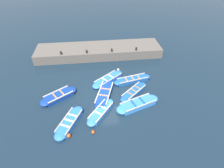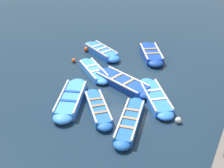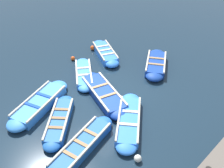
{
  "view_description": "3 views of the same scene",
  "coord_description": "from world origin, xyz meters",
  "px_view_note": "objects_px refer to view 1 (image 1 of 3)",
  "views": [
    {
      "loc": [
        -11.2,
        0.55,
        10.3
      ],
      "look_at": [
        0.94,
        -0.83,
        0.44
      ],
      "focal_mm": 28.0,
      "sensor_mm": 36.0,
      "label": 1
    },
    {
      "loc": [
        5.93,
        -12.85,
        8.76
      ],
      "look_at": [
        -0.41,
        -0.48,
        0.21
      ],
      "focal_mm": 50.0,
      "sensor_mm": 36.0,
      "label": 2
    },
    {
      "loc": [
        7.2,
        -6.74,
        7.93
      ],
      "look_at": [
        -0.26,
        0.73,
        0.23
      ],
      "focal_mm": 42.0,
      "sensor_mm": 36.0,
      "label": 3
    }
  ],
  "objects_px": {
    "bollard_mid_south": "(87,52)",
    "buoy_orange_near": "(93,132)",
    "buoy_white_drifting": "(69,136)",
    "boat_inner_gap": "(132,80)",
    "boat_outer_left": "(59,96)",
    "buoy_yellow_far": "(118,70)",
    "bollard_mid_north": "(112,50)",
    "boat_end_of_row": "(134,92)",
    "bollard_south": "(61,53)",
    "boat_drifting": "(105,94)",
    "boat_far_corner": "(108,79)",
    "boat_alongside": "(70,122)",
    "boat_centre": "(138,104)",
    "boat_bow_out": "(101,112)",
    "bollard_north": "(136,49)"
  },
  "relations": [
    {
      "from": "bollard_north",
      "to": "boat_inner_gap",
      "type": "bearing_deg",
      "value": 163.7
    },
    {
      "from": "boat_centre",
      "to": "bollard_mid_south",
      "type": "distance_m",
      "value": 8.5
    },
    {
      "from": "boat_outer_left",
      "to": "buoy_yellow_far",
      "type": "height_order",
      "value": "boat_outer_left"
    },
    {
      "from": "boat_centre",
      "to": "buoy_white_drifting",
      "type": "height_order",
      "value": "boat_centre"
    },
    {
      "from": "boat_outer_left",
      "to": "boat_end_of_row",
      "type": "bearing_deg",
      "value": -91.42
    },
    {
      "from": "boat_far_corner",
      "to": "buoy_white_drifting",
      "type": "xyz_separation_m",
      "value": [
        -5.94,
        3.25,
        -0.02
      ]
    },
    {
      "from": "boat_outer_left",
      "to": "boat_bow_out",
      "type": "distance_m",
      "value": 4.06
    },
    {
      "from": "boat_end_of_row",
      "to": "boat_inner_gap",
      "type": "height_order",
      "value": "boat_inner_gap"
    },
    {
      "from": "boat_far_corner",
      "to": "boat_bow_out",
      "type": "bearing_deg",
      "value": 166.97
    },
    {
      "from": "boat_end_of_row",
      "to": "bollard_south",
      "type": "xyz_separation_m",
      "value": [
        5.9,
        6.74,
        1.04
      ]
    },
    {
      "from": "boat_end_of_row",
      "to": "boat_bow_out",
      "type": "bearing_deg",
      "value": 123.42
    },
    {
      "from": "bollard_mid_north",
      "to": "bollard_mid_south",
      "type": "distance_m",
      "value": 2.73
    },
    {
      "from": "boat_far_corner",
      "to": "bollard_mid_north",
      "type": "relative_size",
      "value": 9.66
    },
    {
      "from": "boat_centre",
      "to": "bollard_mid_north",
      "type": "distance_m",
      "value": 7.6
    },
    {
      "from": "boat_drifting",
      "to": "buoy_yellow_far",
      "type": "bearing_deg",
      "value": -25.32
    },
    {
      "from": "boat_drifting",
      "to": "boat_bow_out",
      "type": "distance_m",
      "value": 2.06
    },
    {
      "from": "bollard_south",
      "to": "bollard_mid_north",
      "type": "bearing_deg",
      "value": -90.0
    },
    {
      "from": "boat_alongside",
      "to": "boat_bow_out",
      "type": "bearing_deg",
      "value": -71.45
    },
    {
      "from": "boat_far_corner",
      "to": "bollard_north",
      "type": "height_order",
      "value": "bollard_north"
    },
    {
      "from": "boat_drifting",
      "to": "bollard_south",
      "type": "relative_size",
      "value": 11.52
    },
    {
      "from": "bollard_mid_south",
      "to": "boat_inner_gap",
      "type": "bearing_deg",
      "value": -134.51
    },
    {
      "from": "bollard_mid_north",
      "to": "buoy_orange_near",
      "type": "distance_m",
      "value": 10.01
    },
    {
      "from": "boat_centre",
      "to": "bollard_south",
      "type": "xyz_separation_m",
      "value": [
        7.42,
        6.74,
        1.01
      ]
    },
    {
      "from": "boat_drifting",
      "to": "buoy_orange_near",
      "type": "distance_m",
      "value": 3.93
    },
    {
      "from": "boat_alongside",
      "to": "bollard_south",
      "type": "bearing_deg",
      "value": 9.16
    },
    {
      "from": "boat_outer_left",
      "to": "buoy_yellow_far",
      "type": "xyz_separation_m",
      "value": [
        3.43,
        -5.59,
        -0.06
      ]
    },
    {
      "from": "bollard_north",
      "to": "buoy_orange_near",
      "type": "xyz_separation_m",
      "value": [
        -9.66,
        5.12,
        -1.08
      ]
    },
    {
      "from": "bollard_north",
      "to": "bollard_mid_north",
      "type": "relative_size",
      "value": 1.0
    },
    {
      "from": "bollard_south",
      "to": "buoy_orange_near",
      "type": "xyz_separation_m",
      "value": [
        -9.66,
        -3.07,
        -1.08
      ]
    },
    {
      "from": "bollard_mid_south",
      "to": "buoy_orange_near",
      "type": "height_order",
      "value": "bollard_mid_south"
    },
    {
      "from": "boat_far_corner",
      "to": "bollard_mid_south",
      "type": "bearing_deg",
      "value": 26.75
    },
    {
      "from": "buoy_white_drifting",
      "to": "boat_inner_gap",
      "type": "bearing_deg",
      "value": -44.79
    },
    {
      "from": "boat_outer_left",
      "to": "boat_centre",
      "type": "height_order",
      "value": "boat_outer_left"
    },
    {
      "from": "bollard_south",
      "to": "boat_far_corner",
      "type": "bearing_deg",
      "value": -129.42
    },
    {
      "from": "boat_drifting",
      "to": "boat_centre",
      "type": "bearing_deg",
      "value": -120.91
    },
    {
      "from": "bollard_north",
      "to": "buoy_yellow_far",
      "type": "bearing_deg",
      "value": 134.73
    },
    {
      "from": "boat_far_corner",
      "to": "boat_outer_left",
      "type": "bearing_deg",
      "value": 113.52
    },
    {
      "from": "boat_drifting",
      "to": "boat_bow_out",
      "type": "relative_size",
      "value": 1.36
    },
    {
      "from": "boat_far_corner",
      "to": "buoy_white_drifting",
      "type": "distance_m",
      "value": 6.78
    },
    {
      "from": "buoy_orange_near",
      "to": "buoy_yellow_far",
      "type": "bearing_deg",
      "value": -20.83
    },
    {
      "from": "boat_drifting",
      "to": "boat_outer_left",
      "type": "bearing_deg",
      "value": 87.85
    },
    {
      "from": "boat_far_corner",
      "to": "bollard_mid_north",
      "type": "distance_m",
      "value": 4.05
    },
    {
      "from": "buoy_white_drifting",
      "to": "bollard_south",
      "type": "bearing_deg",
      "value": 8.21
    },
    {
      "from": "boat_alongside",
      "to": "bollard_south",
      "type": "height_order",
      "value": "bollard_south"
    },
    {
      "from": "boat_inner_gap",
      "to": "bollard_north",
      "type": "relative_size",
      "value": 10.82
    },
    {
      "from": "boat_drifting",
      "to": "boat_inner_gap",
      "type": "bearing_deg",
      "value": -58.53
    },
    {
      "from": "boat_outer_left",
      "to": "boat_alongside",
      "type": "bearing_deg",
      "value": -159.13
    },
    {
      "from": "boat_end_of_row",
      "to": "buoy_yellow_far",
      "type": "distance_m",
      "value": 3.7
    },
    {
      "from": "bollard_mid_north",
      "to": "buoy_yellow_far",
      "type": "xyz_separation_m",
      "value": [
        -2.3,
        -0.4,
        -1.06
      ]
    },
    {
      "from": "boat_far_corner",
      "to": "buoy_orange_near",
      "type": "height_order",
      "value": "boat_far_corner"
    }
  ]
}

